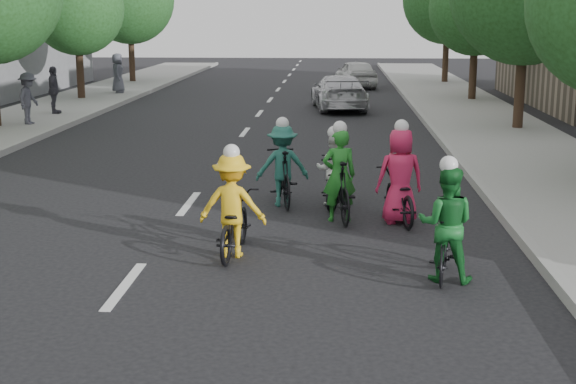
# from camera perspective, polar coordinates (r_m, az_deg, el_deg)

# --- Properties ---
(ground) EXTENTS (120.00, 120.00, 0.00)m
(ground) POSITION_cam_1_polar(r_m,az_deg,el_deg) (11.55, -11.54, -6.57)
(ground) COLOR black
(ground) RESTS_ON ground
(sidewalk_right) EXTENTS (4.00, 80.00, 0.15)m
(sidewalk_right) POSITION_cam_1_polar(r_m,az_deg,el_deg) (21.46, 17.05, 2.18)
(sidewalk_right) COLOR gray
(sidewalk_right) RESTS_ON ground
(curb_right) EXTENTS (0.18, 80.00, 0.18)m
(curb_right) POSITION_cam_1_polar(r_m,az_deg,el_deg) (21.08, 11.90, 2.33)
(curb_right) COLOR #999993
(curb_right) RESTS_ON ground
(tree_l_4) EXTENTS (4.00, 4.00, 5.97)m
(tree_l_4) POSITION_cam_1_polar(r_m,az_deg,el_deg) (36.28, -14.80, 12.51)
(tree_l_4) COLOR black
(tree_l_4) RESTS_ON ground
(tree_r_2) EXTENTS (4.00, 4.00, 5.97)m
(tree_r_2) POSITION_cam_1_polar(r_m,az_deg,el_deg) (35.62, 13.24, 12.60)
(tree_r_2) COLOR black
(tree_r_2) RESTS_ON ground
(cyclist_0) EXTENTS (1.15, 1.96, 1.77)m
(cyclist_0) POSITION_cam_1_polar(r_m,az_deg,el_deg) (15.88, -0.38, 1.51)
(cyclist_0) COLOR black
(cyclist_0) RESTS_ON ground
(cyclist_1) EXTENTS (0.96, 1.91, 1.90)m
(cyclist_1) POSITION_cam_1_polar(r_m,az_deg,el_deg) (14.71, 7.93, 0.37)
(cyclist_1) COLOR black
(cyclist_1) RESTS_ON ground
(cyclist_2) EXTENTS (0.91, 1.60, 1.81)m
(cyclist_2) POSITION_cam_1_polar(r_m,az_deg,el_deg) (11.62, 11.13, -2.88)
(cyclist_2) COLOR black
(cyclist_2) RESTS_ON ground
(cyclist_3) EXTENTS (0.84, 1.83, 1.59)m
(cyclist_3) POSITION_cam_1_polar(r_m,az_deg,el_deg) (15.97, 3.25, 1.09)
(cyclist_3) COLOR black
(cyclist_3) RESTS_ON ground
(cyclist_4) EXTENTS (0.89, 1.97, 1.85)m
(cyclist_4) POSITION_cam_1_polar(r_m,az_deg,el_deg) (14.76, 3.66, 0.51)
(cyclist_4) COLOR black
(cyclist_4) RESTS_ON ground
(cyclist_5) EXTENTS (1.10, 1.91, 1.79)m
(cyclist_5) POSITION_cam_1_polar(r_m,az_deg,el_deg) (12.58, -3.94, -1.64)
(cyclist_5) COLOR black
(cyclist_5) RESTS_ON ground
(follow_car_lead) EXTENTS (2.50, 4.96, 1.38)m
(follow_car_lead) POSITION_cam_1_polar(r_m,az_deg,el_deg) (32.18, 3.65, 7.10)
(follow_car_lead) COLOR silver
(follow_car_lead) RESTS_ON ground
(follow_car_trail) EXTENTS (2.39, 4.41, 1.42)m
(follow_car_trail) POSITION_cam_1_polar(r_m,az_deg,el_deg) (42.15, 4.84, 8.39)
(follow_car_trail) COLOR silver
(follow_car_trail) RESTS_ON ground
(spectator_0) EXTENTS (0.71, 1.15, 1.71)m
(spectator_0) POSITION_cam_1_polar(r_m,az_deg,el_deg) (28.05, -17.97, 6.36)
(spectator_0) COLOR #4D4D5A
(spectator_0) RESTS_ON sidewalk_left
(spectator_1) EXTENTS (0.57, 1.06, 1.72)m
(spectator_1) POSITION_cam_1_polar(r_m,az_deg,el_deg) (30.80, -16.32, 6.98)
(spectator_1) COLOR #494753
(spectator_1) RESTS_ON sidewalk_left
(spectator_2) EXTENTS (0.72, 0.97, 1.81)m
(spectator_2) POSITION_cam_1_polar(r_m,az_deg,el_deg) (38.33, -12.01, 8.27)
(spectator_2) COLOR #535561
(spectator_2) RESTS_ON sidewalk_left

